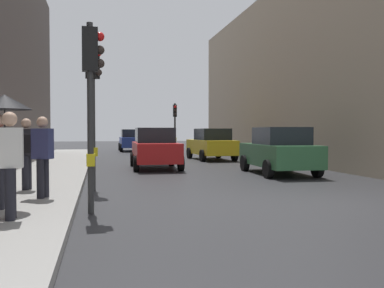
% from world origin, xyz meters
% --- Properties ---
extents(ground_plane, '(120.00, 120.00, 0.00)m').
position_xyz_m(ground_plane, '(0.00, 0.00, 0.00)').
color(ground_plane, '#28282B').
extents(sidewalk_kerb, '(2.92, 40.00, 0.16)m').
position_xyz_m(sidewalk_kerb, '(-6.28, 6.00, 0.08)').
color(sidewalk_kerb, gray).
rests_on(sidewalk_kerb, ground).
extents(building_facade_right, '(12.00, 25.64, 9.40)m').
position_xyz_m(building_facade_right, '(10.82, 13.55, 4.70)').
color(building_facade_right, gray).
rests_on(building_facade_right, ground).
extents(traffic_light_near_left, '(0.44, 0.25, 3.71)m').
position_xyz_m(traffic_light_near_left, '(-4.50, -0.20, 2.56)').
color(traffic_light_near_left, '#2D2D2D').
rests_on(traffic_light_near_left, ground).
extents(traffic_light_far_median, '(0.25, 0.43, 3.56)m').
position_xyz_m(traffic_light_far_median, '(0.78, 20.15, 2.46)').
color(traffic_light_far_median, '#2D2D2D').
rests_on(traffic_light_far_median, ground).
extents(traffic_light_near_right, '(0.44, 0.38, 3.96)m').
position_xyz_m(traffic_light_near_right, '(-4.50, 3.00, 2.73)').
color(traffic_light_near_right, '#2D2D2D').
rests_on(traffic_light_near_right, ground).
extents(car_blue_van, '(2.02, 4.20, 1.76)m').
position_xyz_m(car_blue_van, '(-1.82, 25.71, 0.88)').
color(car_blue_van, navy).
rests_on(car_blue_van, ground).
extents(car_red_sedan, '(2.11, 4.25, 1.76)m').
position_xyz_m(car_red_sedan, '(-2.00, 9.50, 0.88)').
color(car_red_sedan, red).
rests_on(car_red_sedan, ground).
extents(car_green_estate, '(2.16, 4.27, 1.76)m').
position_xyz_m(car_green_estate, '(2.22, 6.01, 0.88)').
color(car_green_estate, '#2D6038').
rests_on(car_green_estate, ground).
extents(car_yellow_taxi, '(2.19, 4.29, 1.76)m').
position_xyz_m(car_yellow_taxi, '(1.81, 14.23, 0.88)').
color(car_yellow_taxi, yellow).
rests_on(car_yellow_taxi, ground).
extents(pedestrian_with_umbrella, '(1.00, 1.00, 2.14)m').
position_xyz_m(pedestrian_with_umbrella, '(-6.12, -0.17, 1.84)').
color(pedestrian_with_umbrella, black).
rests_on(pedestrian_with_umbrella, sidewalk_kerb).
extents(pedestrian_with_grey_backpack, '(0.66, 0.48, 1.77)m').
position_xyz_m(pedestrian_with_grey_backpack, '(-5.61, 1.00, 1.16)').
color(pedestrian_with_grey_backpack, black).
rests_on(pedestrian_with_grey_backpack, sidewalk_kerb).
extents(pedestrian_with_black_backpack, '(0.62, 0.36, 1.77)m').
position_xyz_m(pedestrian_with_black_backpack, '(-5.83, -1.26, 1.16)').
color(pedestrian_with_black_backpack, black).
rests_on(pedestrian_with_black_backpack, sidewalk_kerb).
extents(pedestrian_in_dark_coat, '(0.45, 0.36, 1.77)m').
position_xyz_m(pedestrian_in_dark_coat, '(-6.13, 2.42, 1.13)').
color(pedestrian_in_dark_coat, black).
rests_on(pedestrian_in_dark_coat, sidewalk_kerb).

